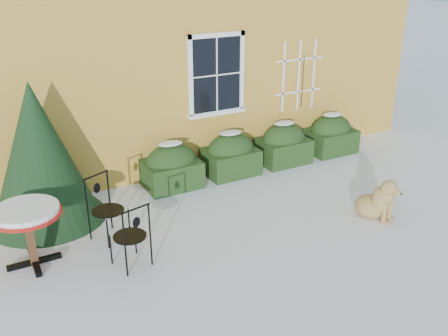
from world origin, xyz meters
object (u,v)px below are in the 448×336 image
evergreen_shrub (41,167)px  bistro_table (27,218)px  dog (378,201)px  patio_chair_near (131,235)px  patio_chair_far (106,208)px

evergreen_shrub → bistro_table: size_ratio=2.42×
bistro_table → dog: bistro_table is taller
patio_chair_near → dog: size_ratio=1.14×
bistro_table → patio_chair_far: bearing=10.7°
evergreen_shrub → patio_chair_near: size_ratio=2.38×
evergreen_shrub → bistro_table: evergreen_shrub is taller
patio_chair_near → dog: bearing=157.8°
evergreen_shrub → patio_chair_near: evergreen_shrub is taller
bistro_table → patio_chair_far: size_ratio=0.94×
evergreen_shrub → dog: size_ratio=2.71×
patio_chair_near → patio_chair_far: bearing=-98.5°
bistro_table → dog: 5.55m
bistro_table → patio_chair_near: (1.25, -0.73, -0.26)m
evergreen_shrub → dog: bearing=-28.6°
dog → patio_chair_far: bearing=143.6°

